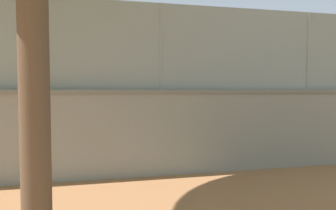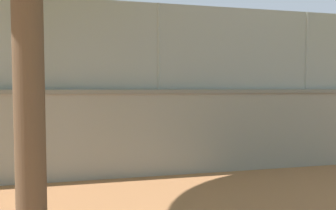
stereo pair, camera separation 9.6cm
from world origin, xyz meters
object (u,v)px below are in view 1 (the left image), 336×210
sports_ball (174,119)px  player_crossing_court (52,103)px  player_near_wall_returning (171,103)px  player_baseline_waiting (168,99)px

sports_ball → player_crossing_court: bearing=7.9°
player_crossing_court → player_near_wall_returning: size_ratio=1.01×
sports_ball → player_baseline_waiting: bearing=-96.5°
player_near_wall_returning → sports_ball: player_near_wall_returning is taller
player_baseline_waiting → player_crossing_court: 6.86m
player_near_wall_returning → sports_ball: (-0.53, -1.55, -0.91)m
player_baseline_waiting → player_near_wall_returning: player_baseline_waiting is taller
sports_ball → player_near_wall_returning: bearing=71.3°
player_baseline_waiting → sports_ball: size_ratio=12.02×
player_baseline_waiting → player_near_wall_returning: bearing=78.4°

